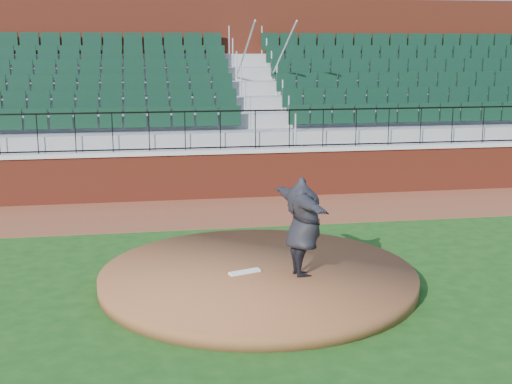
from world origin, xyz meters
The scene contains 10 objects.
ground centered at (0.00, 0.00, 0.00)m, with size 90.00×90.00×0.00m, color #174212.
warning_track centered at (0.00, 5.40, 0.01)m, with size 34.00×3.20×0.01m, color brown.
field_wall centered at (0.00, 7.00, 0.60)m, with size 34.00×0.35×1.20m, color maroon.
wall_cap centered at (0.00, 7.00, 1.25)m, with size 34.00×0.45×0.10m, color #B7B7B7.
wall_railing centered at (0.00, 7.00, 1.80)m, with size 34.00×0.05×1.00m, color black, non-canonical shape.
seating_stands centered at (0.00, 9.72, 2.30)m, with size 34.00×5.10×4.60m, color gray, non-canonical shape.
concourse_wall centered at (0.00, 12.52, 2.75)m, with size 34.00×0.50×5.50m, color maroon.
pitchers_mound centered at (-0.21, 0.07, 0.12)m, with size 5.33×5.33×0.25m, color brown.
pitching_rubber centered at (-0.45, -0.01, 0.27)m, with size 0.55×0.14×0.04m, color white.
pitcher centered at (0.47, -0.29, 1.08)m, with size 2.03×0.55×1.65m, color black.
Camera 1 is at (-2.13, -10.89, 3.97)m, focal length 48.55 mm.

